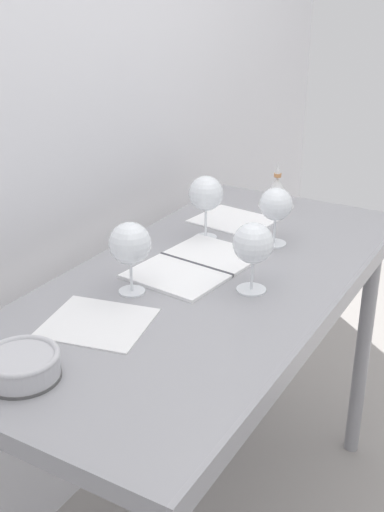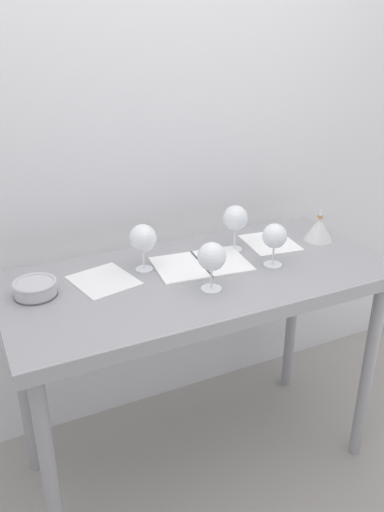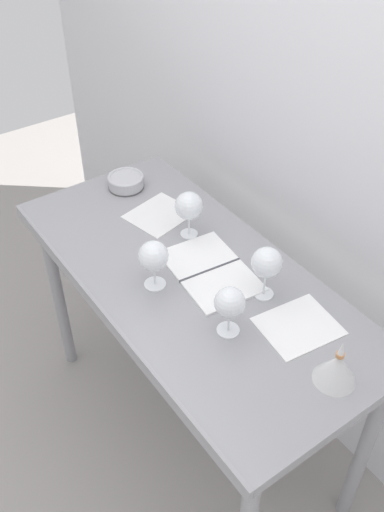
% 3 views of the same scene
% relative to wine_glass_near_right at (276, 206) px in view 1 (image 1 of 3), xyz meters
% --- Properties ---
extents(back_wall, '(3.80, 0.04, 2.60)m').
position_rel_wine_glass_near_right_xyz_m(back_wall, '(-0.28, 0.55, 0.29)').
color(back_wall, silver).
rests_on(back_wall, ground_plane).
extents(steel_counter, '(1.40, 0.65, 0.90)m').
position_rel_wine_glass_near_right_xyz_m(steel_counter, '(-0.28, 0.06, -0.22)').
color(steel_counter, gray).
rests_on(steel_counter, ground_plane).
extents(wine_glass_near_right, '(0.09, 0.09, 0.16)m').
position_rel_wine_glass_near_right_xyz_m(wine_glass_near_right, '(0.00, 0.00, 0.00)').
color(wine_glass_near_right, white).
rests_on(wine_glass_near_right, steel_counter).
extents(wine_glass_near_center, '(0.10, 0.10, 0.17)m').
position_rel_wine_glass_near_right_xyz_m(wine_glass_near_center, '(-0.29, -0.07, 0.00)').
color(wine_glass_near_center, white).
rests_on(wine_glass_near_center, steel_counter).
extents(wine_glass_far_left, '(0.10, 0.10, 0.18)m').
position_rel_wine_glass_near_right_xyz_m(wine_glass_far_left, '(-0.45, 0.17, 0.01)').
color(wine_glass_far_left, white).
rests_on(wine_glass_far_left, steel_counter).
extents(wine_glass_far_right, '(0.10, 0.10, 0.18)m').
position_rel_wine_glass_near_right_xyz_m(wine_glass_far_right, '(-0.06, 0.19, 0.02)').
color(wine_glass_far_right, white).
rests_on(wine_glass_far_right, steel_counter).
extents(open_notebook, '(0.37, 0.27, 0.01)m').
position_rel_wine_glass_near_right_xyz_m(open_notebook, '(-0.24, 0.11, -0.11)').
color(open_notebook, white).
rests_on(open_notebook, steel_counter).
extents(tasting_sheet_upper, '(0.22, 0.25, 0.00)m').
position_rel_wine_glass_near_right_xyz_m(tasting_sheet_upper, '(0.11, 0.18, -0.11)').
color(tasting_sheet_upper, white).
rests_on(tasting_sheet_upper, steel_counter).
extents(tasting_sheet_lower, '(0.24, 0.26, 0.00)m').
position_rel_wine_glass_near_right_xyz_m(tasting_sheet_lower, '(-0.61, 0.15, -0.11)').
color(tasting_sheet_lower, white).
rests_on(tasting_sheet_lower, steel_counter).
extents(tasting_bowl, '(0.14, 0.14, 0.05)m').
position_rel_wine_glass_near_right_xyz_m(tasting_bowl, '(-0.84, 0.14, -0.09)').
color(tasting_bowl, '#4C4C4C').
rests_on(tasting_bowl, steel_counter).
extents(decanter_funnel, '(0.12, 0.12, 0.15)m').
position_rel_wine_glass_near_right_xyz_m(decanter_funnel, '(0.31, 0.13, -0.06)').
color(decanter_funnel, silver).
rests_on(decanter_funnel, steel_counter).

